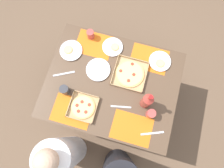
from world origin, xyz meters
TOP-DOWN VIEW (x-y plane):
  - ground_plane at (0.00, 0.00)m, footprint 6.00×6.00m
  - dining_table at (0.00, 0.00)m, footprint 1.25×0.99m
  - placemat_near_left at (-0.28, -0.34)m, footprint 0.36×0.26m
  - placemat_near_right at (0.28, -0.34)m, footprint 0.36×0.26m
  - placemat_far_left at (-0.28, 0.34)m, footprint 0.36×0.26m
  - placemat_far_right at (0.28, 0.34)m, footprint 0.36×0.26m
  - pizza_box_corner_left at (-0.14, -0.14)m, footprint 0.31×0.31m
  - pizza_box_corner_right at (0.20, 0.28)m, footprint 0.25×0.25m
  - plate_far_left at (0.09, -0.36)m, footprint 0.20×0.20m
  - plate_near_left at (0.48, -0.22)m, footprint 0.22×0.22m
  - plate_far_right at (0.17, -0.10)m, footprint 0.23×0.23m
  - plate_near_right at (-0.39, -0.34)m, footprint 0.21×0.21m
  - soda_bottle at (-0.34, 0.10)m, footprint 0.09×0.09m
  - cup_dark at (-0.41, 0.18)m, footprint 0.08×0.08m
  - cup_spare at (0.39, 0.18)m, footprint 0.08×0.08m
  - cup_clear_left at (0.34, -0.42)m, footprint 0.07×0.07m
  - knife_by_far_right at (0.47, 0.03)m, footprint 0.19×0.11m
  - knife_by_near_right at (-0.47, 0.34)m, footprint 0.20×0.09m
  - fork_by_near_left at (-0.14, 0.19)m, footprint 0.19×0.05m
  - diner_right_seat at (0.28, 0.75)m, footprint 0.32×0.32m

SIDE VIEW (x-z plane):
  - ground_plane at x=0.00m, z-range 0.00..0.00m
  - diner_right_seat at x=0.28m, z-range -0.06..1.10m
  - dining_table at x=0.00m, z-range 0.26..1.03m
  - placemat_near_left at x=-0.28m, z-range 0.77..0.77m
  - placemat_near_right at x=0.28m, z-range 0.77..0.77m
  - placemat_far_left at x=-0.28m, z-range 0.77..0.77m
  - placemat_far_right at x=0.28m, z-range 0.77..0.77m
  - knife_by_far_right at x=0.47m, z-range 0.77..0.78m
  - knife_by_near_right at x=-0.47m, z-range 0.77..0.78m
  - fork_by_near_left at x=-0.14m, z-range 0.77..0.78m
  - plate_far_right at x=0.17m, z-range 0.77..0.79m
  - plate_near_right at x=-0.39m, z-range 0.77..0.79m
  - plate_far_left at x=0.09m, z-range 0.77..0.79m
  - plate_near_left at x=0.48m, z-range 0.77..0.79m
  - pizza_box_corner_left at x=-0.14m, z-range 0.76..0.80m
  - pizza_box_corner_right at x=0.20m, z-range 0.76..0.80m
  - cup_clear_left at x=0.34m, z-range 0.77..0.87m
  - cup_dark at x=-0.41m, z-range 0.77..0.87m
  - cup_spare at x=0.39m, z-range 0.77..0.88m
  - soda_bottle at x=-0.34m, z-range 0.74..1.07m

